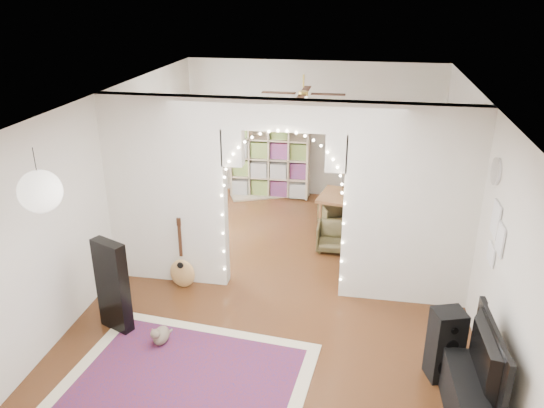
% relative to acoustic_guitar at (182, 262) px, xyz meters
% --- Properties ---
extents(floor, '(7.50, 7.50, 0.00)m').
position_rel_acoustic_guitar_xyz_m(floor, '(1.41, 0.25, -0.40)').
color(floor, black).
rests_on(floor, ground).
extents(ceiling, '(5.00, 7.50, 0.02)m').
position_rel_acoustic_guitar_xyz_m(ceiling, '(1.41, 0.25, 2.30)').
color(ceiling, white).
rests_on(ceiling, wall_back).
extents(wall_back, '(5.00, 0.02, 2.70)m').
position_rel_acoustic_guitar_xyz_m(wall_back, '(1.41, 4.00, 0.95)').
color(wall_back, silver).
rests_on(wall_back, floor).
extents(wall_front, '(5.00, 0.02, 2.70)m').
position_rel_acoustic_guitar_xyz_m(wall_front, '(1.41, -3.50, 0.95)').
color(wall_front, silver).
rests_on(wall_front, floor).
extents(wall_left, '(0.02, 7.50, 2.70)m').
position_rel_acoustic_guitar_xyz_m(wall_left, '(-1.09, 0.25, 0.95)').
color(wall_left, silver).
rests_on(wall_left, floor).
extents(wall_right, '(0.02, 7.50, 2.70)m').
position_rel_acoustic_guitar_xyz_m(wall_right, '(3.91, 0.25, 0.95)').
color(wall_right, silver).
rests_on(wall_right, floor).
extents(divider_wall, '(5.00, 0.20, 2.70)m').
position_rel_acoustic_guitar_xyz_m(divider_wall, '(1.41, 0.25, 1.03)').
color(divider_wall, silver).
rests_on(divider_wall, floor).
extents(fairy_lights, '(1.64, 0.04, 1.60)m').
position_rel_acoustic_guitar_xyz_m(fairy_lights, '(1.41, 0.12, 1.15)').
color(fairy_lights, '#FFEABF').
rests_on(fairy_lights, divider_wall).
extents(window, '(0.04, 1.20, 1.40)m').
position_rel_acoustic_guitar_xyz_m(window, '(-1.06, 2.05, 1.10)').
color(window, white).
rests_on(window, wall_left).
extents(wall_clock, '(0.03, 0.31, 0.31)m').
position_rel_acoustic_guitar_xyz_m(wall_clock, '(3.89, -0.35, 1.70)').
color(wall_clock, white).
rests_on(wall_clock, wall_right).
extents(picture_frames, '(0.02, 0.50, 0.70)m').
position_rel_acoustic_guitar_xyz_m(picture_frames, '(3.89, -0.75, 1.10)').
color(picture_frames, white).
rests_on(picture_frames, wall_right).
extents(paper_lantern, '(0.40, 0.40, 0.40)m').
position_rel_acoustic_guitar_xyz_m(paper_lantern, '(-0.49, -2.15, 1.85)').
color(paper_lantern, white).
rests_on(paper_lantern, ceiling).
extents(ceiling_fan, '(1.10, 1.10, 0.30)m').
position_rel_acoustic_guitar_xyz_m(ceiling_fan, '(1.41, 2.25, 2.00)').
color(ceiling_fan, gold).
rests_on(ceiling_fan, ceiling).
extents(area_rug, '(2.80, 2.21, 0.02)m').
position_rel_acoustic_guitar_xyz_m(area_rug, '(0.68, -1.84, -0.39)').
color(area_rug, maroon).
rests_on(area_rug, floor).
extents(guitar_case, '(0.48, 0.33, 1.20)m').
position_rel_acoustic_guitar_xyz_m(guitar_case, '(-0.50, -1.08, 0.20)').
color(guitar_case, black).
rests_on(guitar_case, floor).
extents(acoustic_guitar, '(0.37, 0.15, 0.91)m').
position_rel_acoustic_guitar_xyz_m(acoustic_guitar, '(0.00, 0.00, 0.00)').
color(acoustic_guitar, '#B68548').
rests_on(acoustic_guitar, floor).
extents(tabby_cat, '(0.23, 0.43, 0.29)m').
position_rel_acoustic_guitar_xyz_m(tabby_cat, '(0.16, -1.29, -0.28)').
color(tabby_cat, brown).
rests_on(tabby_cat, floor).
extents(floor_speaker, '(0.40, 0.37, 0.84)m').
position_rel_acoustic_guitar_xyz_m(floor_speaker, '(3.43, -1.30, 0.02)').
color(floor_speaker, black).
rests_on(floor_speaker, floor).
extents(media_console, '(0.45, 1.02, 0.50)m').
position_rel_acoustic_guitar_xyz_m(media_console, '(3.61, -1.94, -0.15)').
color(media_console, black).
rests_on(media_console, floor).
extents(tv, '(0.19, 1.08, 0.62)m').
position_rel_acoustic_guitar_xyz_m(tv, '(3.61, -1.94, 0.41)').
color(tv, black).
rests_on(tv, media_console).
extents(bookcase, '(1.61, 0.99, 1.62)m').
position_rel_acoustic_guitar_xyz_m(bookcase, '(0.58, 3.75, 0.41)').
color(bookcase, beige).
rests_on(bookcase, floor).
extents(dining_table, '(1.33, 1.01, 0.76)m').
position_rel_acoustic_guitar_xyz_m(dining_table, '(2.36, 2.04, 0.28)').
color(dining_table, brown).
rests_on(dining_table, floor).
extents(flower_vase, '(0.21, 0.21, 0.19)m').
position_rel_acoustic_guitar_xyz_m(flower_vase, '(2.36, 2.04, 0.45)').
color(flower_vase, silver).
rests_on(flower_vase, dining_table).
extents(dining_chair_left, '(0.68, 0.69, 0.48)m').
position_rel_acoustic_guitar_xyz_m(dining_chair_left, '(2.02, 2.32, -0.16)').
color(dining_chair_left, '#4E4527').
rests_on(dining_chair_left, floor).
extents(dining_chair_right, '(0.49, 0.50, 0.46)m').
position_rel_acoustic_guitar_xyz_m(dining_chair_right, '(2.02, 1.54, -0.17)').
color(dining_chair_right, '#4E4527').
rests_on(dining_chair_right, floor).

